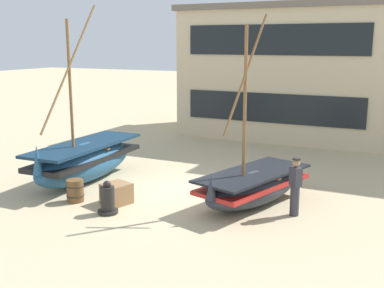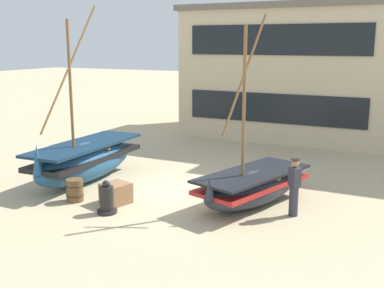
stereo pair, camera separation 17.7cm
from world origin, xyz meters
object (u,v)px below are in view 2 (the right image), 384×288
Objects in this scene: wooden_barrel at (75,190)px; cargo_crate at (116,193)px; fishing_boat_centre_large at (85,160)px; fisherman_by_hull at (294,188)px; capstan_winch at (107,200)px; fishing_boat_near_left at (252,186)px; harbor_building_main at (293,71)px.

wooden_barrel is 0.93× the size of cargo_crate.
fishing_boat_centre_large is 7.56m from fisherman_by_hull.
capstan_winch reaches higher than cargo_crate.
cargo_crate is (1.26, 0.41, -0.04)m from wooden_barrel.
fisherman_by_hull is (7.56, -0.18, 0.08)m from fishing_boat_centre_large.
wooden_barrel is (1.16, -1.97, -0.40)m from fishing_boat_centre_large.
fishing_boat_centre_large is at bearing 120.62° from wooden_barrel.
fishing_boat_near_left reaches higher than wooden_barrel.
harbor_building_main reaches higher than fishing_boat_centre_large.
fishing_boat_centre_large is 8.09× the size of cargo_crate.
fishing_boat_centre_large is at bearing 147.28° from cargo_crate.
capstan_winch is 1.30× the size of cargo_crate.
harbor_building_main reaches higher than cargo_crate.
capstan_winch is at bearing -95.36° from harbor_building_main.
capstan_winch reaches higher than wooden_barrel.
wooden_barrel is (-4.99, -2.22, -0.22)m from fishing_boat_near_left.
harbor_building_main is at bearing 78.42° from wooden_barrel.
fisherman_by_hull is at bearing -1.34° from fishing_boat_centre_large.
fisherman_by_hull is at bearing 15.63° from wooden_barrel.
cargo_crate is (-5.14, -1.38, -0.52)m from fisherman_by_hull.
fishing_boat_near_left is 7.47× the size of cargo_crate.
fishing_boat_near_left is 4.35m from capstan_winch.
cargo_crate is 14.16m from harbor_building_main.
fishing_boat_near_left is 5.75× the size of capstan_winch.
fishing_boat_near_left is 1.49m from fisherman_by_hull.
fishing_boat_centre_large is at bearing -108.44° from harbor_building_main.
capstan_winch is at bearing -71.59° from cargo_crate.
wooden_barrel is at bearing -101.58° from harbor_building_main.
fishing_boat_near_left is 3.35× the size of fisherman_by_hull.
capstan_winch is at bearing -142.67° from fishing_boat_near_left.
fishing_boat_near_left is at bearing 163.05° from fisherman_by_hull.
capstan_winch is at bearing -41.52° from fishing_boat_centre_large.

